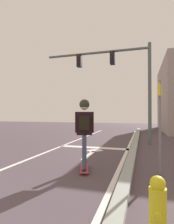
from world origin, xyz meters
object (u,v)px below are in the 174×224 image
object	(u,v)px
skateboard	(84,168)
skater	(84,124)
traffic_signal_mast	(118,72)
street_sign_post	(160,112)
fire_hydrant	(158,207)

from	to	relation	value
skateboard	skater	world-z (taller)	skater
traffic_signal_mast	street_sign_post	distance (m)	5.12
street_sign_post	fire_hydrant	bearing A→B (deg)	-95.34
traffic_signal_mast	skateboard	bearing A→B (deg)	-93.02
skateboard	skater	xyz separation A→B (m)	(0.00, -0.01, 1.14)
skateboard	fire_hydrant	bearing A→B (deg)	-54.11
street_sign_post	fire_hydrant	xyz separation A→B (m)	(-0.24, -2.52, -1.13)
fire_hydrant	skater	bearing A→B (deg)	126.00
skateboard	skater	bearing A→B (deg)	-73.19
skateboard	skater	distance (m)	1.14
skateboard	street_sign_post	size ratio (longest dim) A/B	0.38
skateboard	fire_hydrant	size ratio (longest dim) A/B	1.19
traffic_signal_mast	fire_hydrant	bearing A→B (deg)	-78.94
street_sign_post	fire_hydrant	distance (m)	2.77
street_sign_post	fire_hydrant	size ratio (longest dim) A/B	3.14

